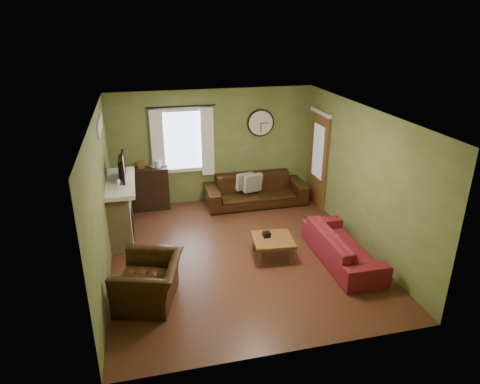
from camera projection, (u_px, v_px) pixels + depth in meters
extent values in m
cube|color=#51291A|center=(240.00, 253.00, 7.89)|extent=(4.60, 5.20, 0.00)
cube|color=white|center=(240.00, 113.00, 6.91)|extent=(4.60, 5.20, 0.00)
cube|color=olive|center=(102.00, 200.00, 6.91)|extent=(0.00, 5.20, 2.60)
cube|color=olive|center=(361.00, 177.00, 7.90)|extent=(0.00, 5.20, 2.60)
cube|color=olive|center=(213.00, 147.00, 9.74)|extent=(4.60, 0.00, 2.60)
cube|color=olive|center=(291.00, 267.00, 5.06)|extent=(4.60, 0.00, 2.60)
cube|color=tan|center=(121.00, 212.00, 8.27)|extent=(0.40, 1.40, 1.10)
cube|color=black|center=(132.00, 222.00, 8.40)|extent=(0.04, 0.60, 0.55)
cube|color=white|center=(119.00, 183.00, 8.05)|extent=(0.58, 1.60, 0.08)
imported|color=black|center=(119.00, 170.00, 8.11)|extent=(0.08, 0.60, 0.35)
cube|color=#994C3F|center=(123.00, 167.00, 8.11)|extent=(0.02, 0.62, 0.36)
cylinder|color=white|center=(99.00, 130.00, 7.27)|extent=(0.28, 0.28, 0.03)
cylinder|color=white|center=(100.00, 126.00, 7.58)|extent=(0.28, 0.28, 0.03)
cylinder|color=white|center=(101.00, 121.00, 7.90)|extent=(0.28, 0.28, 0.03)
cylinder|color=black|center=(181.00, 107.00, 9.11)|extent=(0.03, 0.03, 1.50)
cube|color=white|center=(158.00, 145.00, 9.31)|extent=(0.28, 0.04, 1.55)
cube|color=white|center=(208.00, 142.00, 9.54)|extent=(0.28, 0.04, 1.55)
cube|color=brown|center=(318.00, 160.00, 9.65)|extent=(0.05, 0.90, 2.10)
imported|color=brown|center=(150.00, 167.00, 9.44)|extent=(0.23, 0.26, 0.02)
imported|color=black|center=(256.00, 190.00, 9.87)|extent=(2.30, 0.90, 0.67)
cube|color=gray|center=(253.00, 183.00, 9.70)|extent=(0.44, 0.21, 0.42)
cube|color=gray|center=(245.00, 181.00, 9.79)|extent=(0.41, 0.21, 0.39)
imported|color=maroon|center=(343.00, 246.00, 7.55)|extent=(0.77, 1.97, 0.58)
imported|color=black|center=(149.00, 281.00, 6.45)|extent=(1.18, 1.28, 0.69)
cube|color=black|center=(267.00, 236.00, 7.68)|extent=(0.13, 0.13, 0.09)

